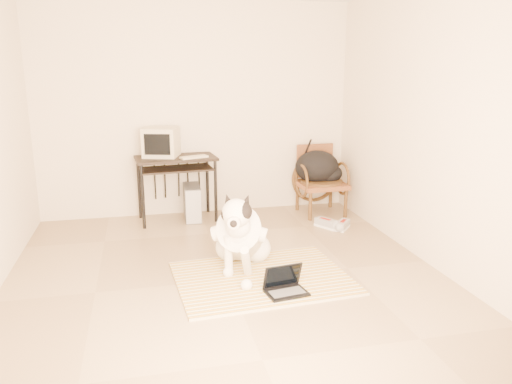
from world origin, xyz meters
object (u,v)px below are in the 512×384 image
object	(u,v)px
laptop	(285,286)
computer_desk	(176,166)
pc_tower	(192,203)
backpack	(319,168)
crt_monitor	(161,142)
rattan_chair	(320,180)
dog	(241,236)

from	to	relation	value
laptop	computer_desk	size ratio (longest dim) A/B	0.37
pc_tower	backpack	world-z (taller)	backpack
computer_desk	crt_monitor	distance (m)	0.35
laptop	rattan_chair	size ratio (longest dim) A/B	0.43
laptop	crt_monitor	size ratio (longest dim) A/B	0.77
pc_tower	backpack	size ratio (longest dim) A/B	0.77
dog	laptop	bearing A→B (deg)	-68.41
rattan_chair	backpack	world-z (taller)	rattan_chair
dog	crt_monitor	xyz separation A→B (m)	(-0.64, 1.78, 0.66)
pc_tower	rattan_chair	distance (m)	1.69
computer_desk	pc_tower	size ratio (longest dim) A/B	2.14
dog	laptop	distance (m)	0.74
computer_desk	pc_tower	xyz separation A→B (m)	(0.18, -0.01, -0.48)
computer_desk	crt_monitor	size ratio (longest dim) A/B	2.06
dog	pc_tower	xyz separation A→B (m)	(-0.29, 1.68, -0.11)
crt_monitor	backpack	xyz separation A→B (m)	(2.01, -0.16, -0.39)
pc_tower	rattan_chair	bearing A→B (deg)	-2.71
rattan_chair	backpack	distance (m)	0.16
computer_desk	backpack	distance (m)	1.85
dog	backpack	world-z (taller)	backpack
laptop	pc_tower	distance (m)	2.39
computer_desk	pc_tower	world-z (taller)	computer_desk
rattan_chair	dog	bearing A→B (deg)	-130.78
crt_monitor	pc_tower	world-z (taller)	crt_monitor
backpack	pc_tower	bearing A→B (deg)	177.55
crt_monitor	backpack	world-z (taller)	crt_monitor
dog	rattan_chair	distance (m)	2.12
crt_monitor	pc_tower	distance (m)	0.85
computer_desk	backpack	bearing A→B (deg)	-2.39
computer_desk	pc_tower	bearing A→B (deg)	-1.85
dog	laptop	world-z (taller)	dog
pc_tower	rattan_chair	world-z (taller)	rattan_chair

